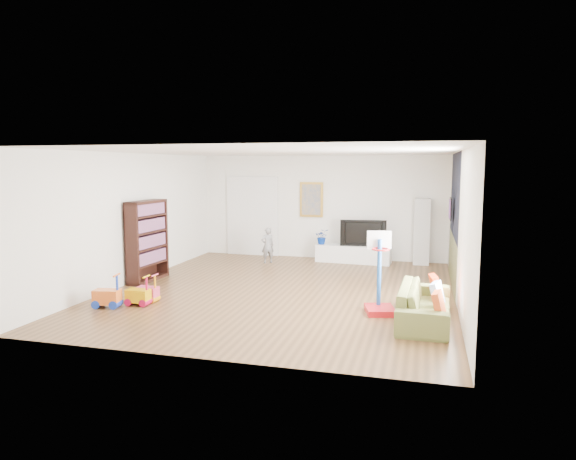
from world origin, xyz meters
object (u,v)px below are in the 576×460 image
(bookshelf, at_px, (147,241))
(basketball_hoop, at_px, (381,273))
(media_console, at_px, (353,254))
(sofa, at_px, (425,304))

(bookshelf, bearing_deg, basketball_hoop, -10.81)
(media_console, xyz_separation_m, bookshelf, (-3.95, -3.17, 0.64))
(media_console, height_order, sofa, sofa)
(media_console, bearing_deg, sofa, -65.43)
(media_console, xyz_separation_m, basketball_hoop, (1.05, -4.37, 0.46))
(bookshelf, distance_m, sofa, 5.94)
(basketball_hoop, bearing_deg, bookshelf, 151.92)
(bookshelf, relative_size, basketball_hoop, 1.25)
(bookshelf, bearing_deg, sofa, -11.88)
(media_console, bearing_deg, basketball_hoop, -72.69)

